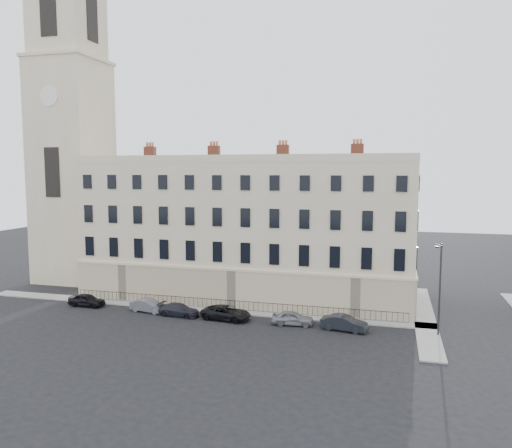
% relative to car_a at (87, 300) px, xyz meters
% --- Properties ---
extents(ground, '(160.00, 160.00, 0.00)m').
position_rel_car_a_xyz_m(ground, '(21.00, -2.87, -0.66)').
color(ground, black).
rests_on(ground, ground).
extents(terrace, '(36.22, 12.22, 17.00)m').
position_rel_car_a_xyz_m(terrace, '(15.03, 9.10, 6.83)').
color(terrace, beige).
rests_on(terrace, ground).
extents(church_tower, '(8.00, 8.13, 44.00)m').
position_rel_car_a_xyz_m(church_tower, '(-9.00, 11.13, 18.00)').
color(church_tower, beige).
rests_on(church_tower, ground).
extents(pavement_terrace, '(48.00, 2.00, 0.12)m').
position_rel_car_a_xyz_m(pavement_terrace, '(11.00, 2.13, -0.60)').
color(pavement_terrace, gray).
rests_on(pavement_terrace, ground).
extents(pavement_east_return, '(2.00, 24.00, 0.12)m').
position_rel_car_a_xyz_m(pavement_east_return, '(34.00, 5.13, -0.60)').
color(pavement_east_return, gray).
rests_on(pavement_east_return, ground).
extents(railings, '(35.00, 0.04, 0.96)m').
position_rel_car_a_xyz_m(railings, '(15.00, 2.53, -0.11)').
color(railings, black).
rests_on(railings, ground).
extents(car_a, '(3.92, 1.63, 1.33)m').
position_rel_car_a_xyz_m(car_a, '(0.00, 0.00, 0.00)').
color(car_a, black).
rests_on(car_a, ground).
extents(car_b, '(4.09, 1.97, 1.29)m').
position_rel_car_a_xyz_m(car_b, '(7.28, -0.21, -0.02)').
color(car_b, slate).
rests_on(car_b, ground).
extents(car_c, '(4.29, 2.01, 1.21)m').
position_rel_car_a_xyz_m(car_c, '(10.81, -0.67, -0.06)').
color(car_c, '#21212C').
rests_on(car_c, ground).
extents(car_d, '(5.01, 2.73, 1.33)m').
position_rel_car_a_xyz_m(car_d, '(15.68, -0.62, 0.00)').
color(car_d, black).
rests_on(car_d, ground).
extents(car_e, '(3.99, 1.94, 1.31)m').
position_rel_car_a_xyz_m(car_e, '(22.13, -0.56, -0.01)').
color(car_e, gray).
rests_on(car_e, ground).
extents(car_f, '(4.33, 2.06, 1.37)m').
position_rel_car_a_xyz_m(car_f, '(26.86, -0.94, 0.02)').
color(car_f, black).
rests_on(car_f, ground).
extents(streetlamp, '(0.72, 1.69, 8.10)m').
position_rel_car_a_xyz_m(streetlamp, '(34.79, -0.41, 3.82)').
color(streetlamp, '#302F35').
rests_on(streetlamp, ground).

